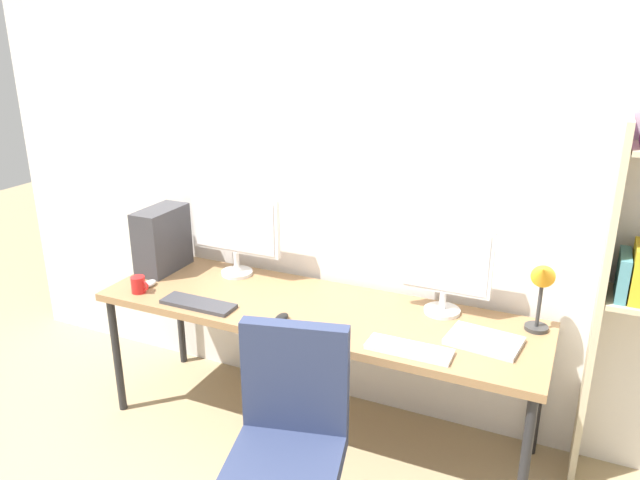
% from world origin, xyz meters
% --- Properties ---
extents(wall_back, '(4.70, 0.10, 2.60)m').
position_xyz_m(wall_back, '(0.00, 1.02, 1.30)').
color(wall_back, silver).
rests_on(wall_back, ground_plane).
extents(desk, '(2.30, 0.68, 0.74)m').
position_xyz_m(desk, '(0.00, 0.60, 0.69)').
color(desk, '#936D47').
rests_on(desk, ground_plane).
extents(office_chair, '(0.53, 0.54, 0.99)m').
position_xyz_m(office_chair, '(0.23, -0.16, 0.40)').
color(office_chair, '#2D2D33').
rests_on(office_chair, ground_plane).
extents(monitor_left, '(0.56, 0.18, 0.47)m').
position_xyz_m(monitor_left, '(-0.60, 0.81, 1.01)').
color(monitor_left, silver).
rests_on(monitor_left, desk).
extents(monitor_right, '(0.45, 0.18, 0.46)m').
position_xyz_m(monitor_right, '(0.60, 0.81, 0.99)').
color(monitor_right, silver).
rests_on(monitor_right, desk).
extents(pc_tower, '(0.17, 0.34, 0.37)m').
position_xyz_m(pc_tower, '(-1.03, 0.70, 0.93)').
color(pc_tower, '#38383D').
rests_on(pc_tower, desk).
extents(desk_lamp, '(0.11, 0.16, 0.37)m').
position_xyz_m(desk_lamp, '(1.05, 0.79, 0.98)').
color(desk_lamp, '#333333').
rests_on(desk_lamp, desk).
extents(keyboard_left, '(0.40, 0.13, 0.02)m').
position_xyz_m(keyboard_left, '(-0.56, 0.37, 0.75)').
color(keyboard_left, '#38383D').
rests_on(keyboard_left, desk).
extents(keyboard_right, '(0.38, 0.13, 0.02)m').
position_xyz_m(keyboard_right, '(0.56, 0.37, 0.75)').
color(keyboard_right, silver).
rests_on(keyboard_right, desk).
extents(mouse_left_side, '(0.06, 0.10, 0.03)m').
position_xyz_m(mouse_left_side, '(-0.95, 0.46, 0.76)').
color(mouse_left_side, silver).
rests_on(mouse_left_side, desk).
extents(mouse_right_side, '(0.06, 0.10, 0.03)m').
position_xyz_m(mouse_right_side, '(-0.09, 0.40, 0.76)').
color(mouse_right_side, black).
rests_on(mouse_right_side, desk).
extents(laptop_closed, '(0.34, 0.26, 0.02)m').
position_xyz_m(laptop_closed, '(0.85, 0.58, 0.75)').
color(laptop_closed, silver).
rests_on(laptop_closed, desk).
extents(coffee_mug, '(0.11, 0.08, 0.09)m').
position_xyz_m(coffee_mug, '(-0.95, 0.37, 0.79)').
color(coffee_mug, red).
rests_on(coffee_mug, desk).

